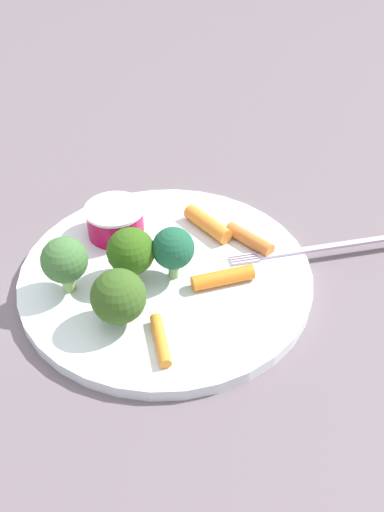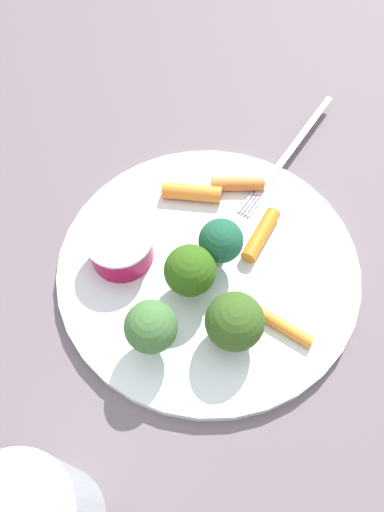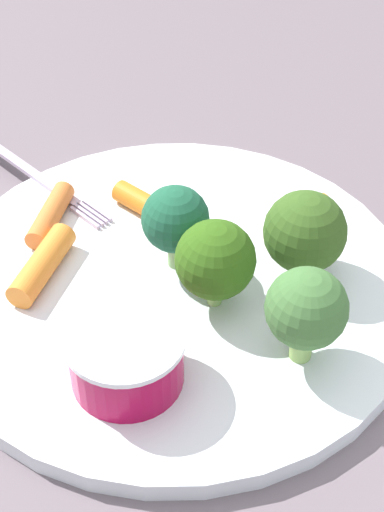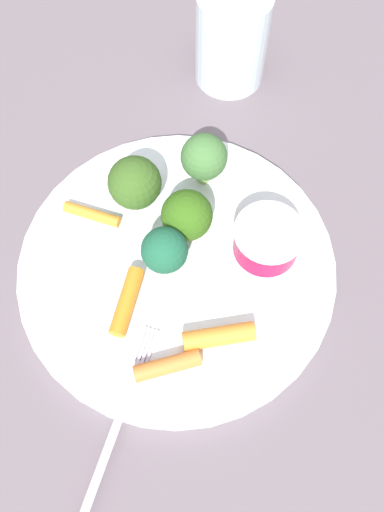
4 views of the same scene
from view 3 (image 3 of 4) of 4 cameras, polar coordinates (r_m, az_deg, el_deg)
name	(u,v)px [view 3 (image 3 of 4)]	position (r m, az deg, el deg)	size (l,w,h in m)	color
ground_plane	(175,290)	(0.45, -1.30, -2.56)	(2.40, 2.40, 0.00)	#65585F
plate	(175,282)	(0.44, -1.31, -2.01)	(0.28, 0.28, 0.01)	white
sauce_cup	(126,357)	(0.38, -4.99, -7.62)	(0.06, 0.06, 0.03)	#A00837
broccoli_floret_0	(215,260)	(0.40, 1.78, -0.31)	(0.04, 0.04, 0.05)	#90C067
broccoli_floret_1	(167,220)	(0.42, -1.91, 2.77)	(0.04, 0.04, 0.05)	#89B56F
broccoli_floret_2	(306,310)	(0.38, 8.64, -4.03)	(0.04, 0.04, 0.06)	#8DB75F
broccoli_floret_3	(305,232)	(0.43, 8.53, 1.79)	(0.05, 0.05, 0.05)	#85A95C
carrot_stick_0	(50,215)	(0.48, -10.65, 3.07)	(0.01, 0.01, 0.05)	orange
carrot_stick_1	(42,265)	(0.44, -11.26, -0.64)	(0.02, 0.02, 0.06)	orange
carrot_stick_2	(152,208)	(0.48, -3.02, 3.61)	(0.01, 0.01, 0.06)	orange
carrot_stick_3	(298,218)	(0.48, 8.03, 2.89)	(0.01, 0.01, 0.05)	orange
fork	(16,162)	(0.54, -13.16, 6.96)	(0.16, 0.14, 0.00)	#BDABC5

